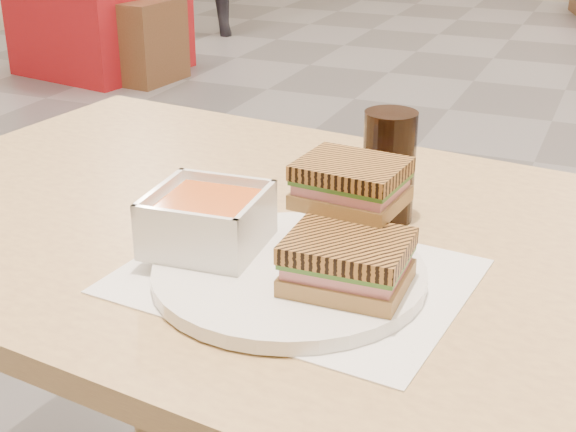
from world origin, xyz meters
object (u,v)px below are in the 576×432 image
at_px(bg_table_0, 100,12).
at_px(bg_chair_0r, 139,40).
at_px(main_table, 314,318).
at_px(soup_bowl, 208,222).
at_px(cola_glass, 389,167).
at_px(bg_chair_0l, 61,28).
at_px(plate, 289,274).
at_px(panini_lower, 347,262).

xyz_separation_m(bg_table_0, bg_chair_0r, (0.33, -0.12, -0.11)).
xyz_separation_m(main_table, soup_bowl, (-0.08, -0.11, 0.16)).
xyz_separation_m(main_table, cola_glass, (0.06, 0.07, 0.18)).
relative_size(bg_table_0, bg_chair_0l, 2.19).
bearing_deg(plate, panini_lower, -11.49).
height_order(main_table, plate, plate).
bearing_deg(main_table, panini_lower, -57.71).
bearing_deg(panini_lower, plate, 168.51).
distance_m(plate, bg_chair_0r, 3.93).
distance_m(plate, cola_glass, 0.21).
bearing_deg(main_table, bg_chair_0r, 126.40).
relative_size(main_table, soup_bowl, 10.24).
bearing_deg(bg_chair_0l, bg_table_0, -15.30).
xyz_separation_m(bg_table_0, bg_chair_0l, (-0.37, 0.10, -0.13)).
relative_size(bg_table_0, bg_chair_0r, 1.98).
bearing_deg(plate, bg_chair_0r, 125.56).
height_order(main_table, panini_lower, panini_lower).
distance_m(soup_bowl, bg_chair_0r, 3.87).
relative_size(panini_lower, bg_chair_0r, 0.26).
bearing_deg(panini_lower, cola_glass, 96.05).
xyz_separation_m(soup_bowl, bg_chair_0l, (-2.87, 3.37, -0.59)).
bearing_deg(plate, bg_chair_0l, 131.21).
relative_size(main_table, panini_lower, 10.89).
distance_m(panini_lower, bg_chair_0l, 4.59).
distance_m(soup_bowl, panini_lower, 0.17).
relative_size(cola_glass, bg_chair_0l, 0.33).
distance_m(cola_glass, bg_table_0, 4.09).
xyz_separation_m(soup_bowl, cola_glass, (0.14, 0.18, 0.02)).
relative_size(soup_bowl, bg_chair_0l, 0.30).
height_order(main_table, cola_glass, cola_glass).
xyz_separation_m(panini_lower, bg_chair_0l, (-3.03, 3.40, -0.59)).
bearing_deg(bg_table_0, soup_bowl, -52.68).
relative_size(panini_lower, bg_chair_0l, 0.29).
height_order(plate, bg_chair_0l, plate).
distance_m(cola_glass, bg_chair_0l, 4.43).
height_order(soup_bowl, bg_chair_0l, soup_bowl).
xyz_separation_m(panini_lower, bg_table_0, (-2.66, 3.30, -0.45)).
bearing_deg(cola_glass, plate, -103.08).
bearing_deg(bg_table_0, bg_chair_0l, 164.70).
bearing_deg(bg_chair_0l, cola_glass, -46.69).
relative_size(soup_bowl, bg_table_0, 0.14).
xyz_separation_m(cola_glass, bg_table_0, (-2.64, 3.09, -0.48)).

